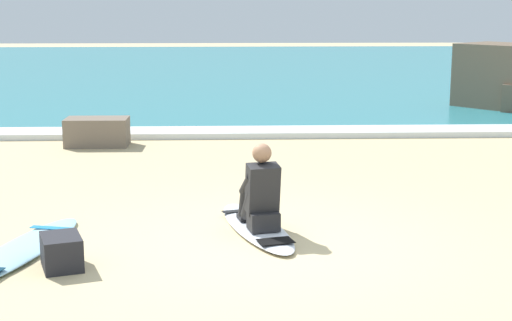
{
  "coord_description": "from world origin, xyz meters",
  "views": [
    {
      "loc": [
        -0.41,
        -7.81,
        2.52
      ],
      "look_at": [
        -0.04,
        1.8,
        0.55
      ],
      "focal_mm": 54.67,
      "sensor_mm": 36.0,
      "label": 1
    }
  ],
  "objects": [
    {
      "name": "surfer_seated",
      "position": [
        -0.04,
        0.46,
        0.44
      ],
      "size": [
        0.48,
        0.75,
        0.95
      ],
      "color": "#232326",
      "rests_on": "surfboard_main"
    },
    {
      "name": "surfboard_spare_near",
      "position": [
        -2.51,
        -0.13,
        0.04
      ],
      "size": [
        1.08,
        2.42,
        0.08
      ],
      "color": "#9ED1E5",
      "rests_on": "ground"
    },
    {
      "name": "shoreline_rock",
      "position": [
        -2.7,
        5.88,
        0.25
      ],
      "size": [
        1.1,
        0.63,
        0.5
      ],
      "primitive_type": "cube",
      "rotation": [
        0.0,
        0.0,
        1.56
      ],
      "color": "#756656",
      "rests_on": "ground"
    },
    {
      "name": "breaking_foam",
      "position": [
        0.0,
        6.89,
        0.06
      ],
      "size": [
        80.0,
        0.9,
        0.11
      ],
      "primitive_type": "cube",
      "color": "white",
      "rests_on": "ground"
    },
    {
      "name": "beach_bag",
      "position": [
        -2.0,
        -0.6,
        0.16
      ],
      "size": [
        0.49,
        0.57,
        0.32
      ],
      "primitive_type": "cube",
      "rotation": [
        0.0,
        0.0,
        0.32
      ],
      "color": "#232328",
      "rests_on": "ground"
    },
    {
      "name": "ground_plane",
      "position": [
        0.0,
        0.0,
        0.0
      ],
      "size": [
        80.0,
        80.0,
        0.0
      ],
      "primitive_type": "plane",
      "color": "#CCB584"
    },
    {
      "name": "sea",
      "position": [
        0.0,
        20.59,
        0.05
      ],
      "size": [
        80.0,
        28.0,
        0.1
      ],
      "primitive_type": "cube",
      "color": "teal",
      "rests_on": "ground"
    },
    {
      "name": "surfboard_main",
      "position": [
        -0.08,
        0.59,
        0.04
      ],
      "size": [
        1.05,
        2.16,
        0.08
      ],
      "color": "silver",
      "rests_on": "ground"
    }
  ]
}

